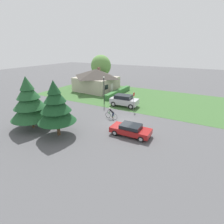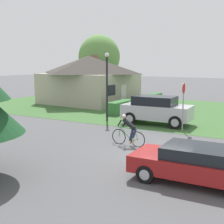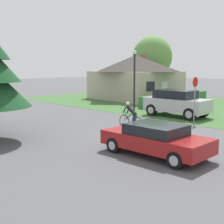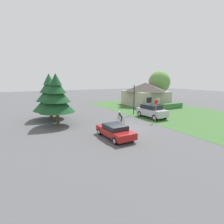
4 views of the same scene
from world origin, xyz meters
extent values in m
plane|color=#515154|center=(0.00, 0.00, 0.00)|extent=(140.00, 140.00, 0.00)
cube|color=#3D6633|center=(12.18, 4.00, 0.01)|extent=(16.00, 36.00, 0.01)
cube|color=#B2A893|center=(13.05, 12.60, 1.48)|extent=(7.49, 8.43, 2.95)
pyramid|color=#3D3833|center=(13.05, 12.60, 3.81)|extent=(8.08, 9.10, 1.72)
cube|color=silver|center=(12.80, 8.58, 1.00)|extent=(0.90, 0.12, 2.00)
cube|color=black|center=(10.84, 8.70, 1.62)|extent=(1.10, 0.13, 0.90)
cube|color=brown|center=(15.20, 13.27, 4.38)|extent=(0.53, 0.53, 0.80)
cube|color=#387038|center=(12.25, 6.83, 0.49)|extent=(9.59, 0.90, 0.97)
cube|color=maroon|center=(-2.53, -2.32, 0.58)|extent=(1.99, 4.39, 0.58)
cube|color=black|center=(-2.53, -2.32, 1.07)|extent=(1.71, 2.19, 0.40)
cylinder|color=black|center=(-3.40, -0.86, 0.31)|extent=(0.29, 0.63, 0.62)
cylinder|color=#ADADB2|center=(-3.40, -0.86, 0.31)|extent=(0.30, 0.37, 0.36)
cylinder|color=black|center=(-1.74, -0.82, 0.31)|extent=(0.29, 0.63, 0.62)
cylinder|color=#ADADB2|center=(-1.74, -0.82, 0.31)|extent=(0.30, 0.37, 0.36)
torus|color=black|center=(0.55, 1.31, 0.37)|extent=(0.08, 0.78, 0.78)
torus|color=black|center=(0.60, 2.37, 0.37)|extent=(0.08, 0.78, 0.78)
cylinder|color=#338C3F|center=(0.57, 1.58, 0.53)|extent=(0.04, 0.19, 0.60)
cylinder|color=#338C3F|center=(0.58, 1.97, 0.57)|extent=(0.07, 0.66, 0.68)
cylinder|color=#338C3F|center=(0.58, 1.90, 0.86)|extent=(0.07, 0.79, 0.10)
cylinder|color=#338C3F|center=(0.56, 1.48, 0.31)|extent=(0.05, 0.35, 0.16)
cylinder|color=#338C3F|center=(0.56, 1.41, 0.60)|extent=(0.04, 0.22, 0.47)
cylinder|color=#338C3F|center=(0.60, 2.33, 0.63)|extent=(0.04, 0.12, 0.53)
cylinder|color=black|center=(0.60, 2.29, 0.89)|extent=(0.44, 0.05, 0.02)
ellipsoid|color=black|center=(0.56, 1.50, 0.85)|extent=(0.09, 0.20, 0.05)
cylinder|color=#262D4C|center=(0.57, 1.50, 0.65)|extent=(0.12, 0.26, 0.50)
cylinder|color=#262D4C|center=(0.57, 1.66, 0.57)|extent=(0.12, 0.26, 0.65)
cylinder|color=tan|center=(0.57, 1.57, 0.27)|extent=(0.08, 0.08, 0.30)
cylinder|color=tan|center=(0.62, 1.73, 0.18)|extent=(0.17, 0.08, 0.21)
cylinder|color=black|center=(0.58, 1.80, 1.08)|extent=(0.25, 0.72, 0.57)
cylinder|color=black|center=(0.60, 2.05, 1.07)|extent=(0.08, 0.26, 0.36)
cylinder|color=black|center=(0.60, 2.33, 1.07)|extent=(0.08, 0.26, 0.36)
sphere|color=tan|center=(0.59, 2.09, 1.41)|extent=(0.19, 0.19, 0.19)
ellipsoid|color=white|center=(0.59, 2.09, 1.46)|extent=(0.22, 0.18, 0.12)
cube|color=#B7B7BC|center=(6.19, 2.59, 0.84)|extent=(2.22, 4.50, 0.90)
cube|color=black|center=(6.18, 2.76, 1.58)|extent=(1.90, 2.72, 0.57)
cylinder|color=black|center=(5.22, 4.05, 0.42)|extent=(0.32, 0.85, 0.83)
cylinder|color=#ADADB2|center=(5.22, 4.05, 0.42)|extent=(0.32, 0.50, 0.48)
cylinder|color=black|center=(7.02, 4.13, 0.42)|extent=(0.32, 0.85, 0.83)
cylinder|color=#ADADB2|center=(7.02, 4.13, 0.42)|extent=(0.32, 0.50, 0.48)
cylinder|color=black|center=(5.36, 1.05, 0.42)|extent=(0.32, 0.85, 0.83)
cylinder|color=#ADADB2|center=(5.36, 1.05, 0.42)|extent=(0.32, 0.50, 0.48)
cylinder|color=black|center=(7.15, 1.13, 0.42)|extent=(0.32, 0.85, 0.83)
cylinder|color=#ADADB2|center=(7.15, 1.13, 0.42)|extent=(0.32, 0.50, 0.48)
cylinder|color=gray|center=(4.95, 0.49, 1.14)|extent=(0.07, 0.07, 2.28)
cylinder|color=red|center=(4.95, 0.49, 2.54)|extent=(0.62, 0.04, 0.62)
cylinder|color=silver|center=(4.95, 0.49, 2.54)|extent=(0.66, 0.04, 0.66)
cylinder|color=black|center=(5.51, 5.99, 2.20)|extent=(0.13, 0.13, 4.40)
sphere|color=white|center=(5.51, 5.99, 4.53)|extent=(0.29, 0.29, 0.29)
cone|color=black|center=(5.51, 5.99, 4.68)|extent=(0.17, 0.17, 0.12)
cylinder|color=#4C3823|center=(19.48, 15.43, 1.28)|extent=(0.33, 0.33, 2.57)
ellipsoid|color=#609347|center=(19.48, 15.43, 4.68)|extent=(4.97, 4.97, 5.21)
camera|label=1|loc=(-18.40, -8.85, 9.07)|focal=28.00mm
camera|label=2|loc=(-12.70, -4.90, 4.05)|focal=50.00mm
camera|label=3|loc=(-12.13, -9.70, 3.52)|focal=50.00mm
camera|label=4|loc=(-10.22, -15.85, 5.40)|focal=28.00mm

